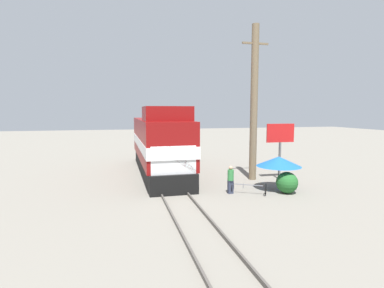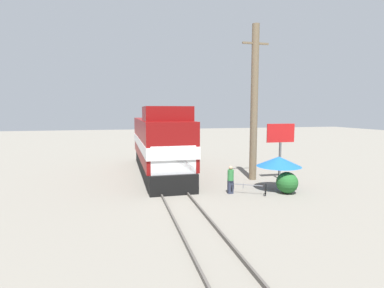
{
  "view_description": "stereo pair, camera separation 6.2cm",
  "coord_description": "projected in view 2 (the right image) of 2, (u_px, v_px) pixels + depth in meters",
  "views": [
    {
      "loc": [
        -2.87,
        -17.36,
        4.54
      ],
      "look_at": [
        1.2,
        -0.83,
        2.69
      ],
      "focal_mm": 28.0,
      "sensor_mm": 36.0,
      "label": 1
    },
    {
      "loc": [
        -2.81,
        -17.37,
        4.54
      ],
      "look_at": [
        1.2,
        -0.83,
        2.69
      ],
      "focal_mm": 28.0,
      "sensor_mm": 36.0,
      "label": 2
    }
  ],
  "objects": [
    {
      "name": "rail_far",
      "position": [
        181.0,
        186.0,
        18.09
      ],
      "size": [
        0.08,
        38.73,
        0.15
      ],
      "primitive_type": "cube",
      "color": "#4C4742",
      "rests_on": "ground_plane"
    },
    {
      "name": "vendor_umbrella",
      "position": [
        279.0,
        161.0,
        17.34
      ],
      "size": [
        2.56,
        2.56,
        1.95
      ],
      "color": "#4C4C4C",
      "rests_on": "ground_plane"
    },
    {
      "name": "utility_pole",
      "position": [
        254.0,
        103.0,
        19.59
      ],
      "size": [
        1.8,
        0.48,
        10.11
      ],
      "color": "#726047",
      "rests_on": "ground_plane"
    },
    {
      "name": "ground_plane",
      "position": [
        169.0,
        188.0,
        17.93
      ],
      "size": [
        120.0,
        120.0,
        0.0
      ],
      "primitive_type": "plane",
      "color": "slate"
    },
    {
      "name": "bicycle",
      "position": [
        249.0,
        188.0,
        16.5
      ],
      "size": [
        1.92,
        1.52,
        0.65
      ],
      "rotation": [
        0.0,
        0.0,
        -2.12
      ],
      "color": "black",
      "rests_on": "ground_plane"
    },
    {
      "name": "locomotive",
      "position": [
        160.0,
        145.0,
        21.78
      ],
      "size": [
        2.98,
        12.78,
        4.85
      ],
      "color": "black",
      "rests_on": "ground_plane"
    },
    {
      "name": "rail_near",
      "position": [
        157.0,
        187.0,
        17.76
      ],
      "size": [
        0.08,
        38.73,
        0.15
      ],
      "primitive_type": "cube",
      "color": "#4C4742",
      "rests_on": "ground_plane"
    },
    {
      "name": "shrub_cluster",
      "position": [
        287.0,
        183.0,
        16.66
      ],
      "size": [
        1.2,
        1.2,
        1.2
      ],
      "primitive_type": "sphere",
      "color": "#236028",
      "rests_on": "ground_plane"
    },
    {
      "name": "person_bystander",
      "position": [
        231.0,
        179.0,
        16.56
      ],
      "size": [
        0.34,
        0.34,
        1.56
      ],
      "color": "#2D3347",
      "rests_on": "ground_plane"
    },
    {
      "name": "billboard_sign",
      "position": [
        281.0,
        137.0,
        19.89
      ],
      "size": [
        1.99,
        0.12,
        3.74
      ],
      "color": "#595959",
      "rests_on": "ground_plane"
    }
  ]
}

